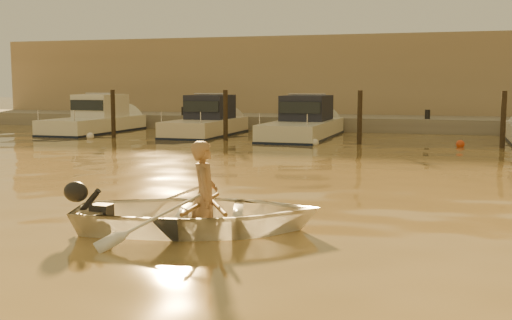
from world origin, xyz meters
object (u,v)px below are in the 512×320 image
(moored_boat_0, at_px, (94,119))
(person, at_px, (205,196))
(waterfront_building, at_px, (397,81))
(moored_boat_2, at_px, (303,123))
(dinghy, at_px, (198,213))
(moored_boat_1, at_px, (206,121))

(moored_boat_0, bearing_deg, person, -54.30)
(person, distance_m, waterfront_building, 28.19)
(moored_boat_2, bearing_deg, moored_boat_0, 180.00)
(dinghy, height_order, person, person)
(person, height_order, waterfront_building, waterfront_building)
(dinghy, distance_m, moored_boat_1, 18.41)
(dinghy, xyz_separation_m, moored_boat_2, (-2.31, 17.15, 0.36))
(moored_boat_2, height_order, waterfront_building, waterfront_building)
(moored_boat_0, bearing_deg, dinghy, -54.56)
(dinghy, xyz_separation_m, moored_boat_1, (-6.67, 17.15, 0.36))
(waterfront_building, bearing_deg, moored_boat_1, -123.27)
(person, height_order, moored_boat_1, moored_boat_1)
(dinghy, distance_m, moored_boat_0, 21.06)
(dinghy, height_order, moored_boat_0, moored_boat_0)
(moored_boat_0, height_order, moored_boat_2, same)
(moored_boat_1, bearing_deg, moored_boat_0, 180.00)
(moored_boat_2, distance_m, waterfront_building, 11.50)
(moored_boat_1, distance_m, waterfront_building, 13.28)
(moored_boat_0, bearing_deg, moored_boat_1, 0.00)
(dinghy, bearing_deg, moored_boat_0, 18.41)
(person, relative_size, moored_boat_1, 0.26)
(moored_boat_0, distance_m, moored_boat_2, 9.90)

